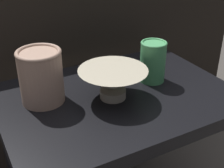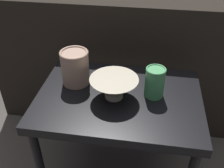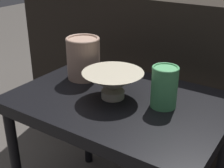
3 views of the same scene
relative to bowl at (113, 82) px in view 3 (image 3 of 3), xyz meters
The scene contains 5 objects.
table 0.12m from the bowl, 27.31° to the left, with size 0.68×0.49×0.52m.
couch_backdrop 0.63m from the bowl, 88.09° to the left, with size 1.59×0.50×0.78m.
bowl is the anchor object (origin of this frame).
vase_textured_left 0.20m from the bowl, 156.50° to the left, with size 0.12×0.12×0.15m.
vase_colorful_right 0.16m from the bowl, 12.66° to the left, with size 0.08×0.08×0.13m.
Camera 3 is at (0.48, -0.76, 0.97)m, focal length 50.00 mm.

